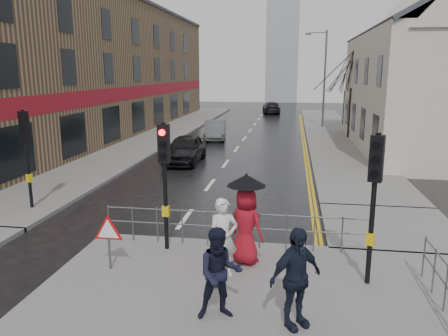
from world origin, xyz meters
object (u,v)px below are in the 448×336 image
(pedestrian_with_umbrella, at_px, (246,217))
(car_mid, at_px, (215,130))
(pedestrian_b, at_px, (220,274))
(car_parked, at_px, (185,149))
(pedestrian_d, at_px, (296,278))
(pedestrian_a, at_px, (223,238))

(pedestrian_with_umbrella, relative_size, car_mid, 0.55)
(pedestrian_b, distance_m, pedestrian_with_umbrella, 2.56)
(car_mid, bearing_deg, car_parked, -98.61)
(pedestrian_with_umbrella, relative_size, pedestrian_d, 1.16)
(pedestrian_d, distance_m, car_parked, 16.05)
(pedestrian_d, height_order, car_parked, pedestrian_d)
(pedestrian_with_umbrella, height_order, car_parked, pedestrian_with_umbrella)
(car_parked, bearing_deg, pedestrian_a, -72.15)
(pedestrian_d, relative_size, car_parked, 0.45)
(pedestrian_with_umbrella, bearing_deg, car_mid, 102.10)
(pedestrian_d, distance_m, car_mid, 23.87)
(pedestrian_b, relative_size, pedestrian_with_umbrella, 0.80)
(pedestrian_d, bearing_deg, pedestrian_a, 92.65)
(pedestrian_a, xyz_separation_m, pedestrian_with_umbrella, (0.44, 0.79, 0.25))
(pedestrian_a, relative_size, pedestrian_with_umbrella, 0.82)
(pedestrian_with_umbrella, bearing_deg, pedestrian_a, -118.97)
(pedestrian_d, bearing_deg, pedestrian_b, 137.33)
(pedestrian_a, bearing_deg, pedestrian_d, -70.42)
(pedestrian_d, bearing_deg, pedestrian_with_umbrella, 75.53)
(pedestrian_a, relative_size, pedestrian_d, 0.96)
(pedestrian_a, height_order, pedestrian_d, pedestrian_d)
(pedestrian_a, xyz_separation_m, car_parked, (-4.14, 13.13, -0.33))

